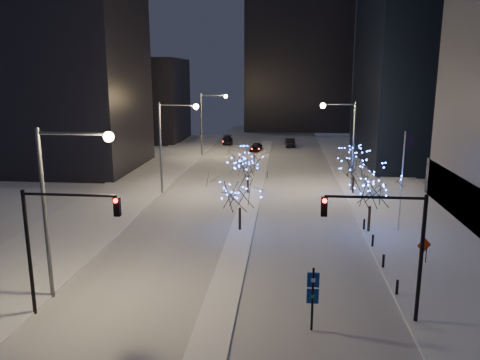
# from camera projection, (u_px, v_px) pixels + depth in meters

# --- Properties ---
(ground) EXTENTS (160.00, 160.00, 0.00)m
(ground) POSITION_uv_depth(u_px,v_px,m) (216.00, 323.00, 24.69)
(ground) COLOR silver
(ground) RESTS_ON ground
(road) EXTENTS (20.00, 130.00, 0.02)m
(road) POSITION_uv_depth(u_px,v_px,m) (257.00, 179.00, 58.68)
(road) COLOR silver
(road) RESTS_ON ground
(median) EXTENTS (2.00, 80.00, 0.15)m
(median) POSITION_uv_depth(u_px,v_px,m) (254.00, 188.00, 53.81)
(median) COLOR silver
(median) RESTS_ON ground
(east_sidewalk) EXTENTS (10.00, 90.00, 0.15)m
(east_sidewalk) POSITION_uv_depth(u_px,v_px,m) (410.00, 218.00, 42.69)
(east_sidewalk) COLOR silver
(east_sidewalk) RESTS_ON ground
(west_sidewalk) EXTENTS (8.00, 90.00, 0.15)m
(west_sidewalk) POSITION_uv_depth(u_px,v_px,m) (103.00, 209.00, 45.41)
(west_sidewalk) COLOR silver
(west_sidewalk) RESTS_ON ground
(filler_west_near) EXTENTS (22.00, 18.00, 24.00)m
(filler_west_near) POSITION_uv_depth(u_px,v_px,m) (54.00, 81.00, 63.55)
(filler_west_near) COLOR black
(filler_west_near) RESTS_ON ground
(filler_west_far) EXTENTS (18.00, 16.00, 16.00)m
(filler_west_far) POSITION_uv_depth(u_px,v_px,m) (138.00, 100.00, 93.37)
(filler_west_far) COLOR black
(filler_west_far) RESTS_ON ground
(horizon_block) EXTENTS (24.00, 14.00, 42.00)m
(horizon_block) POSITION_uv_depth(u_px,v_px,m) (298.00, 39.00, 108.89)
(horizon_block) COLOR black
(horizon_block) RESTS_ON ground
(street_lamp_w_near) EXTENTS (4.40, 0.56, 10.00)m
(street_lamp_w_near) POSITION_uv_depth(u_px,v_px,m) (61.00, 191.00, 26.05)
(street_lamp_w_near) COLOR #595E66
(street_lamp_w_near) RESTS_ON ground
(street_lamp_w_mid) EXTENTS (4.40, 0.56, 10.00)m
(street_lamp_w_mid) POSITION_uv_depth(u_px,v_px,m) (170.00, 135.00, 50.33)
(street_lamp_w_mid) COLOR #595E66
(street_lamp_w_mid) RESTS_ON ground
(street_lamp_w_far) EXTENTS (4.40, 0.56, 10.00)m
(street_lamp_w_far) POSITION_uv_depth(u_px,v_px,m) (208.00, 116.00, 74.61)
(street_lamp_w_far) COLOR #595E66
(street_lamp_w_far) RESTS_ON ground
(street_lamp_east) EXTENTS (3.90, 0.56, 10.00)m
(street_lamp_east) POSITION_uv_depth(u_px,v_px,m) (346.00, 134.00, 51.47)
(street_lamp_east) COLOR #595E66
(street_lamp_east) RESTS_ON ground
(traffic_signal_west) EXTENTS (5.26, 0.43, 7.00)m
(traffic_signal_west) POSITION_uv_depth(u_px,v_px,m) (55.00, 232.00, 24.44)
(traffic_signal_west) COLOR black
(traffic_signal_west) RESTS_ON ground
(traffic_signal_east) EXTENTS (5.26, 0.43, 7.00)m
(traffic_signal_east) POSITION_uv_depth(u_px,v_px,m) (391.00, 237.00, 23.77)
(traffic_signal_east) COLOR black
(traffic_signal_east) RESTS_ON ground
(flagpoles) EXTENTS (1.35, 2.60, 8.00)m
(flagpoles) POSITION_uv_depth(u_px,v_px,m) (403.00, 173.00, 39.14)
(flagpoles) COLOR silver
(flagpoles) RESTS_ON east_sidewalk
(bollards) EXTENTS (0.16, 12.16, 0.90)m
(bollards) POSITION_uv_depth(u_px,v_px,m) (378.00, 250.00, 33.31)
(bollards) COLOR black
(bollards) RESTS_ON east_sidewalk
(car_near) EXTENTS (2.23, 4.38, 1.43)m
(car_near) POSITION_uv_depth(u_px,v_px,m) (256.00, 147.00, 80.62)
(car_near) COLOR black
(car_near) RESTS_ON ground
(car_mid) EXTENTS (1.95, 4.75, 1.53)m
(car_mid) POSITION_uv_depth(u_px,v_px,m) (290.00, 142.00, 85.79)
(car_mid) COLOR black
(car_mid) RESTS_ON ground
(car_far) EXTENTS (2.63, 5.19, 1.44)m
(car_far) POSITION_uv_depth(u_px,v_px,m) (227.00, 140.00, 89.14)
(car_far) COLOR black
(car_far) RESTS_ON ground
(holiday_tree_median_near) EXTENTS (4.97, 4.97, 5.63)m
(holiday_tree_median_near) POSITION_uv_depth(u_px,v_px,m) (240.00, 188.00, 38.41)
(holiday_tree_median_near) COLOR black
(holiday_tree_median_near) RESTS_ON median
(holiday_tree_median_far) EXTENTS (4.00, 4.00, 5.18)m
(holiday_tree_median_far) POSITION_uv_depth(u_px,v_px,m) (248.00, 162.00, 50.69)
(holiday_tree_median_far) COLOR black
(holiday_tree_median_far) RESTS_ON median
(holiday_tree_plaza_near) EXTENTS (5.37, 5.37, 5.97)m
(holiday_tree_plaza_near) POSITION_uv_depth(u_px,v_px,m) (371.00, 186.00, 37.93)
(holiday_tree_plaza_near) COLOR black
(holiday_tree_plaza_near) RESTS_ON east_sidewalk
(holiday_tree_plaza_far) EXTENTS (4.27, 4.27, 5.04)m
(holiday_tree_plaza_far) POSITION_uv_depth(u_px,v_px,m) (354.00, 163.00, 50.75)
(holiday_tree_plaza_far) COLOR black
(holiday_tree_plaza_far) RESTS_ON east_sidewalk
(wayfinding_sign) EXTENTS (0.61, 0.12, 3.42)m
(wayfinding_sign) POSITION_uv_depth(u_px,v_px,m) (313.00, 293.00, 23.51)
(wayfinding_sign) COLOR black
(wayfinding_sign) RESTS_ON ground
(construction_sign) EXTENTS (1.05, 0.39, 1.80)m
(construction_sign) POSITION_uv_depth(u_px,v_px,m) (424.00, 248.00, 32.05)
(construction_sign) COLOR black
(construction_sign) RESTS_ON east_sidewalk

